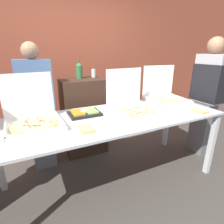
% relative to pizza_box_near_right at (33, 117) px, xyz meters
% --- Properties ---
extents(ground_plane, '(16.00, 16.00, 0.00)m').
position_rel_pizza_box_near_right_xyz_m(ground_plane, '(0.78, -0.10, -0.93)').
color(ground_plane, '#423D38').
extents(brick_wall_behind, '(10.00, 0.06, 2.80)m').
position_rel_pizza_box_near_right_xyz_m(brick_wall_behind, '(0.78, 1.60, 0.47)').
color(brick_wall_behind, brown).
rests_on(brick_wall_behind, ground_plane).
extents(buffet_table, '(2.49, 0.90, 0.85)m').
position_rel_pizza_box_near_right_xyz_m(buffet_table, '(0.78, -0.10, -0.17)').
color(buffet_table, silver).
rests_on(buffet_table, ground_plane).
extents(pizza_box_near_right, '(0.51, 0.53, 0.47)m').
position_rel_pizza_box_near_right_xyz_m(pizza_box_near_right, '(0.00, 0.00, 0.00)').
color(pizza_box_near_right, white).
rests_on(pizza_box_near_right, buffet_table).
extents(pizza_box_far_right, '(0.53, 0.55, 0.48)m').
position_rel_pizza_box_near_right_xyz_m(pizza_box_far_right, '(1.06, -0.08, 0.00)').
color(pizza_box_far_right, white).
rests_on(pizza_box_far_right, buffet_table).
extents(pizza_box_far_left, '(0.55, 0.56, 0.48)m').
position_rel_pizza_box_near_right_xyz_m(pizza_box_far_left, '(1.71, 0.12, 0.00)').
color(pizza_box_far_left, white).
rests_on(pizza_box_far_left, buffet_table).
extents(paper_plate_front_center, '(0.22, 0.22, 0.03)m').
position_rel_pizza_box_near_right_xyz_m(paper_plate_front_center, '(1.75, -0.42, -0.07)').
color(paper_plate_front_center, white).
rests_on(paper_plate_front_center, buffet_table).
extents(paper_plate_front_right, '(0.24, 0.24, 0.03)m').
position_rel_pizza_box_near_right_xyz_m(paper_plate_front_right, '(0.42, -0.33, -0.07)').
color(paper_plate_front_right, white).
rests_on(paper_plate_front_right, buffet_table).
extents(veggie_tray, '(0.34, 0.26, 0.05)m').
position_rel_pizza_box_near_right_xyz_m(veggie_tray, '(0.53, 0.08, -0.06)').
color(veggie_tray, black).
rests_on(veggie_tray, buffet_table).
extents(sideboard_podium, '(0.62, 0.49, 1.14)m').
position_rel_pizza_box_near_right_xyz_m(sideboard_podium, '(0.70, 0.76, -0.36)').
color(sideboard_podium, '#382319').
rests_on(sideboard_podium, ground_plane).
extents(soda_bottle, '(0.09, 0.09, 0.28)m').
position_rel_pizza_box_near_right_xyz_m(soda_bottle, '(0.70, 0.84, 0.33)').
color(soda_bottle, '#2D6638').
rests_on(soda_bottle, sideboard_podium).
extents(soda_can_silver, '(0.07, 0.07, 0.12)m').
position_rel_pizza_box_near_right_xyz_m(soda_can_silver, '(0.93, 0.86, 0.27)').
color(soda_can_silver, silver).
rests_on(soda_can_silver, sideboard_podium).
extents(person_guest_cap, '(0.40, 0.22, 1.63)m').
position_rel_pizza_box_near_right_xyz_m(person_guest_cap, '(0.08, 0.59, -0.09)').
color(person_guest_cap, slate).
rests_on(person_guest_cap, ground_plane).
extents(person_server_vest, '(0.24, 0.42, 1.71)m').
position_rel_pizza_box_near_right_xyz_m(person_server_vest, '(2.32, -0.08, 0.03)').
color(person_server_vest, slate).
rests_on(person_server_vest, ground_plane).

